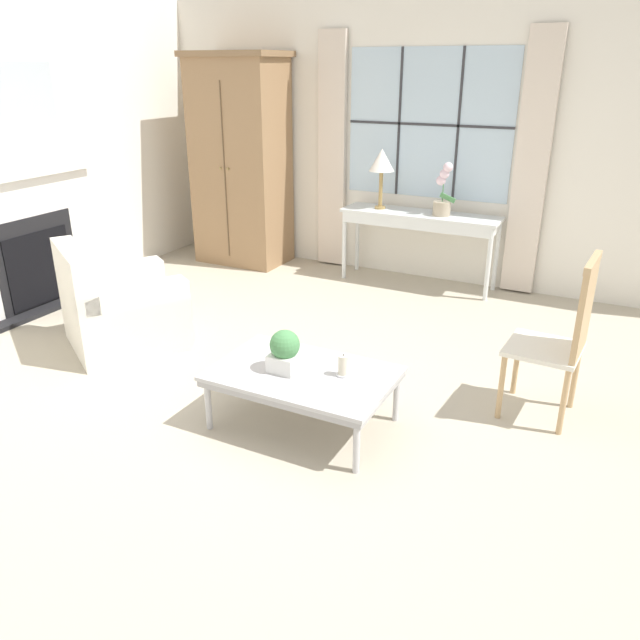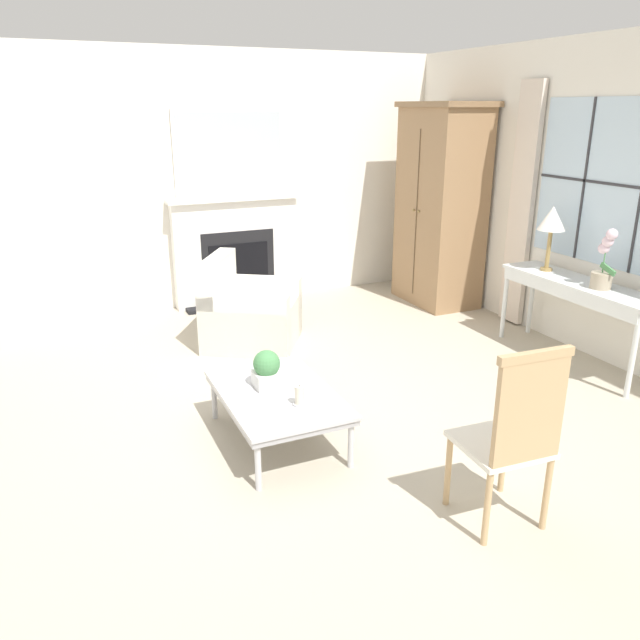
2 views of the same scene
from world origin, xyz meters
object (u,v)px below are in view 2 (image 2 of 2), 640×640
Objects in this scene: console_table at (580,291)px; table_lamp at (552,220)px; armoire at (440,206)px; armchair_upholstered at (249,315)px; fireplace at (236,242)px; potted_plant_small at (267,369)px; potted_orchid at (604,266)px; coffee_table at (277,397)px; side_chair_wooden at (515,431)px; pillar_candle at (299,396)px.

table_lamp is at bearing 179.72° from console_table.
armchair_upholstered is at bearing -79.93° from armoire.
potted_plant_small is (3.12, -0.73, -0.22)m from fireplace.
console_table is 2.65× the size of table_lamp.
table_lamp reaches higher than console_table.
armchair_upholstered reaches higher than console_table.
fireplace is 3.21m from potted_plant_small.
armoire reaches higher than armchair_upholstered.
potted_orchid is 0.46× the size of coffee_table.
fireplace is 3.72m from console_table.
side_chair_wooden is at bearing -52.28° from console_table.
armchair_upholstered is (-1.85, -2.52, -0.66)m from potted_orchid.
fireplace is 1.37× the size of console_table.
potted_orchid is at bearing 90.78° from coffee_table.
potted_orchid reaches higher than armchair_upholstered.
potted_plant_small is at bearing -13.93° from armchair_upholstered.
potted_orchid is at bearing 1.92° from armoire.
table_lamp is at bearing 107.98° from pillar_candle.
side_chair_wooden is 0.98× the size of coffee_table.
fireplace reaches higher than side_chair_wooden.
table_lamp reaches higher than potted_orchid.
coffee_table is (1.89, -0.41, 0.04)m from armchair_upholstered.
potted_plant_small is at bearing -87.08° from console_table.
coffee_table is at bearing -84.96° from console_table.
side_chair_wooden is at bearing -28.80° from armoire.
armchair_upholstered is 2.16m from pillar_candle.
potted_orchid reaches higher than potted_plant_small.
pillar_candle is (0.28, -2.86, -0.51)m from potted_orchid.
armchair_upholstered is (-1.19, -2.54, -0.93)m from table_lamp.
armoire reaches higher than potted_orchid.
coffee_table is (-1.39, -0.81, -0.27)m from side_chair_wooden.
table_lamp is 3.16m from coffee_table.
armoire is at bearing 100.07° from armchair_upholstered.
pillar_candle is (-1.15, -0.75, -0.17)m from side_chair_wooden.
table_lamp is at bearing 3.32° from armoire.
potted_orchid is 0.47× the size of side_chair_wooden.
fireplace is at bearing -112.82° from armoire.
fireplace reaches higher than coffee_table.
fireplace is at bearing 167.80° from coffee_table.
fireplace is at bearing 166.86° from potted_plant_small.
pillar_candle is at bearing -146.93° from side_chair_wooden.
console_table is 2.70m from side_chair_wooden.
console_table is 10.98× the size of pillar_candle.
armoire is 4.27m from side_chair_wooden.
pillar_candle is (0.35, 0.10, -0.07)m from potted_plant_small.
potted_orchid is at bearing 53.75° from armchair_upholstered.
pillar_candle is at bearing -72.02° from table_lamp.
fireplace is 3.54m from pillar_candle.
armoire is 3.69m from potted_plant_small.
side_chair_wooden is 1.38m from pillar_candle.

